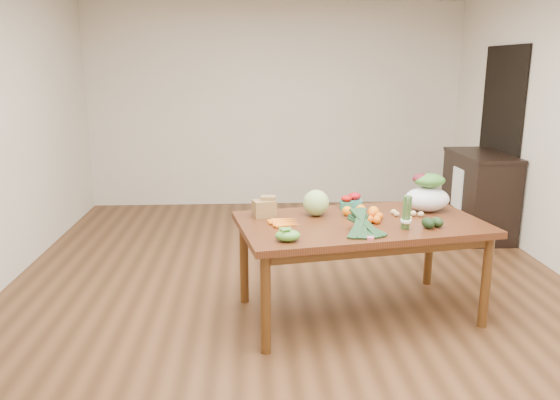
{
  "coord_description": "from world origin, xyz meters",
  "views": [
    {
      "loc": [
        -0.35,
        -4.42,
        1.89
      ],
      "look_at": [
        -0.1,
        0.0,
        0.79
      ],
      "focal_mm": 35.0,
      "sensor_mm": 36.0,
      "label": 1
    }
  ],
  "objects": [
    {
      "name": "strawberry_basket_a",
      "position": [
        0.43,
        -0.16,
        0.79
      ],
      "size": [
        0.11,
        0.11,
        0.09
      ],
      "primitive_type": null,
      "rotation": [
        0.0,
        0.0,
        0.18
      ],
      "color": "#B7150C",
      "rests_on": "dining_table"
    },
    {
      "name": "mandarin_cluster",
      "position": [
        0.55,
        -0.55,
        0.8
      ],
      "size": [
        0.21,
        0.21,
        0.09
      ],
      "primitive_type": null,
      "rotation": [
        0.0,
        0.0,
        0.18
      ],
      "color": "orange",
      "rests_on": "dining_table"
    },
    {
      "name": "cabbage",
      "position": [
        0.16,
        -0.35,
        0.85
      ],
      "size": [
        0.2,
        0.2,
        0.2
      ],
      "primitive_type": "sphere",
      "color": "#93B267",
      "rests_on": "dining_table"
    },
    {
      "name": "floor",
      "position": [
        0.0,
        0.0,
        0.0
      ],
      "size": [
        6.0,
        6.0,
        0.0
      ],
      "primitive_type": "plane",
      "color": "brown",
      "rests_on": "ground"
    },
    {
      "name": "orange_c",
      "position": [
        0.59,
        -0.43,
        0.79
      ],
      "size": [
        0.09,
        0.09,
        0.09
      ],
      "primitive_type": "sphere",
      "color": "orange",
      "rests_on": "dining_table"
    },
    {
      "name": "cabinet",
      "position": [
        2.22,
        1.41,
        0.47
      ],
      "size": [
        0.52,
        1.02,
        0.94
      ],
      "primitive_type": "cube",
      "color": "black",
      "rests_on": "floor"
    },
    {
      "name": "room_walls",
      "position": [
        0.0,
        0.0,
        1.35
      ],
      "size": [
        5.02,
        6.02,
        2.7
      ],
      "color": "silver",
      "rests_on": "floor"
    },
    {
      "name": "potato_d",
      "position": [
        0.77,
        -0.36,
        0.77
      ],
      "size": [
        0.05,
        0.04,
        0.04
      ],
      "primitive_type": "ellipsoid",
      "color": "tan",
      "rests_on": "dining_table"
    },
    {
      "name": "potato_a",
      "position": [
        0.78,
        -0.42,
        0.77
      ],
      "size": [
        0.05,
        0.04,
        0.04
      ],
      "primitive_type": "ellipsoid",
      "color": "tan",
      "rests_on": "dining_table"
    },
    {
      "name": "salad_bag",
      "position": [
        1.06,
        -0.27,
        0.89
      ],
      "size": [
        0.4,
        0.33,
        0.28
      ],
      "primitive_type": null,
      "rotation": [
        0.0,
        0.0,
        0.18
      ],
      "color": "silver",
      "rests_on": "dining_table"
    },
    {
      "name": "paper_bag",
      "position": [
        -0.25,
        -0.36,
        0.83
      ],
      "size": [
        0.25,
        0.22,
        0.16
      ],
      "primitive_type": null,
      "rotation": [
        0.0,
        0.0,
        0.18
      ],
      "color": "olive",
      "rests_on": "dining_table"
    },
    {
      "name": "orange_b",
      "position": [
        0.51,
        -0.36,
        0.79
      ],
      "size": [
        0.08,
        0.08,
        0.08
      ],
      "primitive_type": "sphere",
      "color": "#FF620F",
      "rests_on": "dining_table"
    },
    {
      "name": "potato_c",
      "position": [
        0.91,
        -0.42,
        0.77
      ],
      "size": [
        0.05,
        0.05,
        0.04
      ],
      "primitive_type": "ellipsoid",
      "color": "tan",
      "rests_on": "dining_table"
    },
    {
      "name": "potato_b",
      "position": [
        0.83,
        -0.55,
        0.77
      ],
      "size": [
        0.05,
        0.05,
        0.04
      ],
      "primitive_type": "ellipsoid",
      "color": "#D8CD7C",
      "rests_on": "dining_table"
    },
    {
      "name": "dish_towel",
      "position": [
        1.96,
        1.4,
        0.55
      ],
      "size": [
        0.02,
        0.28,
        0.45
      ],
      "primitive_type": "cube",
      "color": "white",
      "rests_on": "cabinet"
    },
    {
      "name": "snap_pea_bag",
      "position": [
        -0.11,
        -0.97,
        0.79
      ],
      "size": [
        0.17,
        0.13,
        0.08
      ],
      "primitive_type": "ellipsoid",
      "color": "green",
      "rests_on": "dining_table"
    },
    {
      "name": "avocado_a",
      "position": [
        0.92,
        -0.74,
        0.79
      ],
      "size": [
        0.11,
        0.14,
        0.08
      ],
      "primitive_type": "ellipsoid",
      "rotation": [
        0.0,
        0.0,
        0.3
      ],
      "color": "black",
      "rests_on": "dining_table"
    },
    {
      "name": "orange_a",
      "position": [
        0.4,
        -0.37,
        0.79
      ],
      "size": [
        0.08,
        0.08,
        0.08
      ],
      "primitive_type": "sphere",
      "color": "orange",
      "rests_on": "dining_table"
    },
    {
      "name": "kale_bunch",
      "position": [
        0.43,
        -0.88,
        0.83
      ],
      "size": [
        0.39,
        0.45,
        0.16
      ],
      "primitive_type": null,
      "rotation": [
        0.0,
        0.0,
        0.18
      ],
      "color": "black",
      "rests_on": "dining_table"
    },
    {
      "name": "dining_table",
      "position": [
        0.47,
        -0.53,
        0.38
      ],
      "size": [
        1.95,
        1.3,
        0.75
      ],
      "primitive_type": "cube",
      "rotation": [
        0.0,
        0.0,
        0.18
      ],
      "color": "#502912",
      "rests_on": "floor"
    },
    {
      "name": "asparagus_bundle",
      "position": [
        0.75,
        -0.76,
        0.88
      ],
      "size": [
        0.1,
        0.13,
        0.26
      ],
      "primitive_type": null,
      "rotation": [
        0.15,
        0.0,
        0.18
      ],
      "color": "#416E32",
      "rests_on": "dining_table"
    },
    {
      "name": "strawberry_basket_b",
      "position": [
        0.5,
        -0.12,
        0.8
      ],
      "size": [
        0.12,
        0.12,
        0.1
      ],
      "primitive_type": null,
      "rotation": [
        0.0,
        0.0,
        0.18
      ],
      "color": "#B20B1D",
      "rests_on": "dining_table"
    },
    {
      "name": "potato_e",
      "position": [
        0.96,
        -0.44,
        0.77
      ],
      "size": [
        0.05,
        0.04,
        0.04
      ],
      "primitive_type": "ellipsoid",
      "color": "tan",
      "rests_on": "dining_table"
    },
    {
      "name": "avocado_b",
      "position": [
        1.0,
        -0.71,
        0.79
      ],
      "size": [
        0.1,
        0.13,
        0.07
      ],
      "primitive_type": "ellipsoid",
      "rotation": [
        0.0,
        0.0,
        0.3
      ],
      "color": "black",
      "rests_on": "dining_table"
    },
    {
      "name": "carrots",
      "position": [
        -0.1,
        -0.58,
        0.76
      ],
      "size": [
        0.25,
        0.25,
        0.03
      ],
      "primitive_type": null,
      "rotation": [
        0.0,
        0.0,
        0.18
      ],
      "color": "orange",
      "rests_on": "dining_table"
    },
    {
      "name": "doorway_dark",
      "position": [
        2.48,
        1.6,
        1.05
      ],
      "size": [
        0.02,
        1.0,
        2.1
      ],
      "primitive_type": "cube",
      "color": "black",
      "rests_on": "floor"
    }
  ]
}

